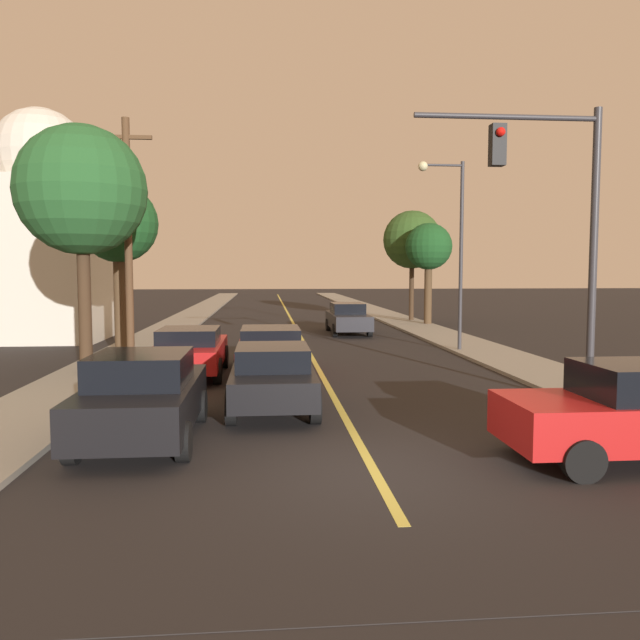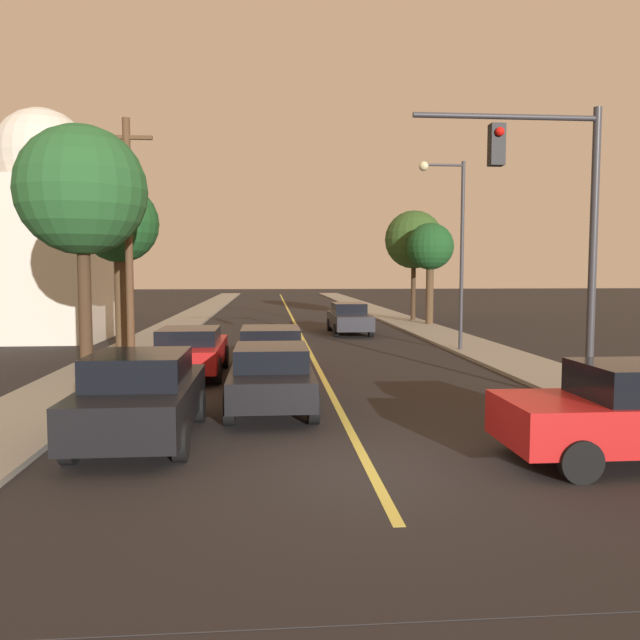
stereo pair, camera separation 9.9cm
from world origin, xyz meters
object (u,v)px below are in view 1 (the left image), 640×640
Objects in this scene: car_near_lane_front at (273,376)px; car_crossing_right at (635,412)px; tree_left_far at (118,226)px; tree_right_near at (429,248)px; streetlamp_right at (451,230)px; tree_right_far at (412,240)px; traffic_signal_mast at (556,207)px; car_far_oncoming at (348,318)px; utility_pole_left at (128,237)px; tree_left_near at (81,191)px; domed_building_left at (44,234)px; car_outer_lane_front at (143,396)px; car_outer_lane_second at (190,350)px; car_near_lane_second at (271,349)px.

car_near_lane_front is 1.07× the size of car_crossing_right.
tree_left_far reaches higher than tree_right_near.
streetlamp_right is 1.06× the size of tree_right_far.
tree_right_near reaches higher than car_near_lane_front.
car_near_lane_front is 7.36m from traffic_signal_mast.
utility_pole_left is (-8.35, -10.11, 3.37)m from car_far_oncoming.
utility_pole_left is (-11.23, -2.69, -0.48)m from streetlamp_right.
tree_left_near is at bearing -159.28° from streetlamp_right.
utility_pole_left is at bearing -166.55° from streetlamp_right.
tree_right_near is 0.55× the size of domed_building_left.
car_outer_lane_front is 0.92× the size of car_outer_lane_second.
domed_building_left is (-9.96, 10.18, 4.02)m from car_near_lane_second.
streetlamp_right is at bearing 53.90° from car_near_lane_front.
traffic_signal_mast is 12.64m from tree_left_near.
tree_right_near is at bearing 48.38° from tree_left_near.
domed_building_left reaches higher than car_outer_lane_second.
utility_pole_left is 10.26m from domed_building_left.
car_outer_lane_second is 10.93m from streetlamp_right.
domed_building_left is (-16.29, 15.36, 0.23)m from traffic_signal_mast.
tree_left_far is (-0.86, 2.52, 0.54)m from utility_pole_left.
car_near_lane_second is 9.02m from traffic_signal_mast.
tree_left_far reaches higher than car_outer_lane_second.
car_near_lane_second is 14.80m from domed_building_left.
tree_right_far is (13.17, 17.01, 0.82)m from utility_pole_left.
streetlamp_right is at bearing -19.56° from domed_building_left.
tree_left_near is 11.52m from domed_building_left.
domed_building_left is at bearing 122.55° from utility_pole_left.
car_near_lane_second is 12.30m from car_far_oncoming.
utility_pole_left reaches higher than streetlamp_right.
car_near_lane_second is 0.71× the size of streetlamp_right.
utility_pole_left is 21.53m from tree_right_far.
traffic_signal_mast is at bearing -22.55° from tree_left_near.
car_near_lane_front is 0.88× the size of car_near_lane_second.
utility_pole_left is 1.17× the size of tree_right_far.
car_near_lane_front reaches higher than car_outer_lane_second.
car_far_oncoming is 7.50m from tree_right_near.
domed_building_left is (-7.61, 17.59, 3.92)m from car_outer_lane_front.
car_far_oncoming is at bearing 71.51° from car_near_lane_second.
car_far_oncoming is at bearing 52.50° from tree_left_near.
tree_left_near reaches higher than tree_left_far.
car_near_lane_front is 0.43× the size of domed_building_left.
car_near_lane_second is 18.54m from tree_right_near.
streetlamp_right is at bearing -100.92° from tree_right_near.
traffic_signal_mast is 14.87m from tree_left_far.
tree_right_near is at bearing 60.27° from car_near_lane_second.
utility_pole_left reaches higher than car_crossing_right.
utility_pole_left is at bearing 123.89° from car_near_lane_front.
car_near_lane_second is 10.97m from car_crossing_right.
car_near_lane_second is at bearing -119.73° from tree_right_near.
streetlamp_right reaches higher than car_outer_lane_front.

